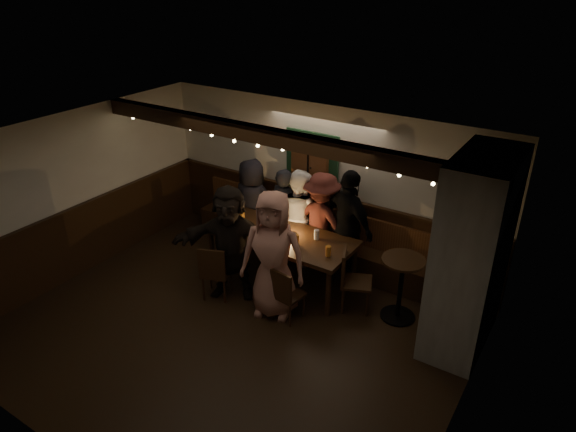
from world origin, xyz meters
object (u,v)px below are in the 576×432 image
Objects in this scene: chair_end at (351,276)px; person_a at (252,204)px; dining_table at (281,239)px; chair_near_left at (214,270)px; person_g at (273,255)px; person_d at (322,222)px; person_e at (348,225)px; person_f at (230,243)px; person_b at (285,212)px; person_c at (299,216)px; high_top at (401,281)px; chair_near_right at (285,292)px.

chair_end is 2.39m from person_a.
dining_table is 2.58× the size of chair_near_left.
person_g is at bearing -63.60° from dining_table.
chair_near_left is 0.54× the size of person_d.
person_e is at bearing 40.89° from dining_table.
person_d is (1.35, 0.04, 0.02)m from person_a.
person_b is at bearing 65.02° from person_f.
chair_near_left is at bearing 85.51° from person_c.
person_d is 0.48m from person_e.
dining_table is 0.73m from person_c.
person_f reaches higher than high_top.
person_b is 0.95× the size of person_d.
high_top is 1.30m from person_e.
chair_near_left is at bearing 105.33° from person_a.
person_f reaches higher than person_c.
person_f is at bearing 112.68° from person_a.
chair_near_left is 0.55× the size of person_c.
person_a reaches higher than dining_table.
person_a is at bearing 6.23° from person_d.
person_b reaches higher than chair_near_right.
person_d is (0.44, -0.02, 0.02)m from person_c.
chair_end is at bearing -3.62° from person_f.
dining_table is 2.40× the size of high_top.
person_e is at bearing -176.14° from person_d.
person_b is at bearing -173.82° from person_a.
person_g is (-0.25, 0.09, 0.47)m from chair_near_right.
person_b is at bearing 100.90° from person_g.
dining_table is 1.42× the size of person_a.
person_f reaches higher than chair_near_right.
dining_table is at bearing 99.58° from person_g.
chair_end is 1.22m from person_d.
high_top is at bearing 23.21° from chair_near_left.
high_top is 1.80m from person_g.
high_top is at bearing 167.83° from person_a.
person_a is at bearing 118.20° from person_g.
person_c reaches higher than high_top.
person_a is 1.96m from person_g.
dining_table is 1.25m from chair_end.
person_c is at bearing 115.33° from chair_near_right.
person_a is at bearing 162.29° from chair_end.
high_top is (2.46, 1.05, 0.10)m from chair_near_left.
person_f is (-1.64, -0.64, 0.35)m from chair_end.
person_f is at bearing 173.64° from chair_near_right.
person_c is at bearing 91.42° from person_g.
high_top is 2.42m from person_b.
person_b is (-2.33, 0.64, 0.18)m from high_top.
person_a is 0.91m from person_c.
person_d reaches higher than person_b.
person_d is at bearing 100.78° from chair_near_right.
person_b is 0.83× the size of person_g.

